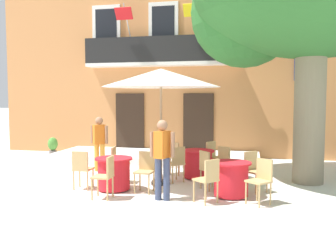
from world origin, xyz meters
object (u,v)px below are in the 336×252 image
Objects in this scene: cafe_chair_front_1 at (254,169)px; cafe_umbrella at (161,78)px; cafe_chair_middle_0 at (118,162)px; pedestrian_near_entrance at (99,141)px; cafe_chair_near_tree_1 at (176,162)px; cafe_chair_near_tree_3 at (214,155)px; cafe_chair_middle_2 at (106,174)px; cafe_chair_near_tree_2 at (221,162)px; cafe_chair_front_0 at (261,178)px; cafe_chair_middle_1 at (82,167)px; cafe_table_near_tree at (198,164)px; pedestrian_mid_plaza at (162,155)px; cafe_chair_front_3 at (208,178)px; ground_planter_left at (53,146)px; cafe_chair_front_2 at (208,167)px; cafe_table_front at (231,179)px; cafe_chair_middle_3 at (145,169)px; cafe_chair_near_tree_0 at (177,156)px; cafe_table_middle at (114,173)px.

cafe_umbrella is (-2.24, 0.27, 2.08)m from cafe_chair_front_1.
cafe_chair_middle_0 is 0.57× the size of pedestrian_near_entrance.
cafe_chair_near_tree_1 and cafe_chair_near_tree_3 have the same top height.
pedestrian_near_entrance reaches higher than cafe_chair_middle_2.
cafe_chair_near_tree_2 is 1.06m from cafe_chair_front_1.
cafe_chair_front_0 is at bearing -82.56° from cafe_chair_front_1.
cafe_chair_middle_1 is at bearing -124.63° from cafe_chair_middle_0.
pedestrian_mid_plaza is (-0.44, -2.26, 0.56)m from cafe_table_near_tree.
cafe_chair_front_3 is at bearing -9.88° from cafe_chair_middle_1.
cafe_chair_near_tree_3 is at bearing 40.90° from cafe_chair_middle_1.
ground_planter_left is 0.43× the size of pedestrian_mid_plaza.
cafe_chair_front_2 is (2.30, -0.22, 0.00)m from cafe_chair_middle_0.
cafe_chair_middle_0 is 2.78m from cafe_chair_front_3.
cafe_chair_near_tree_3 is 1.00× the size of cafe_chair_middle_0.
cafe_chair_near_tree_3 is 2.43m from cafe_table_front.
cafe_umbrella is (0.17, 0.82, 2.08)m from cafe_chair_middle_3.
cafe_chair_near_tree_2 and cafe_chair_front_3 have the same top height.
cafe_chair_near_tree_0 is at bearing 46.67° from cafe_chair_middle_0.
cafe_chair_middle_2 and cafe_chair_front_3 have the same top height.
cafe_chair_near_tree_2 is 1.32m from cafe_table_front.
cafe_chair_middle_1 is at bearing -178.34° from cafe_table_front.
cafe_chair_front_2 and cafe_chair_front_3 have the same top height.
cafe_table_middle is 2.55m from cafe_umbrella.
pedestrian_mid_plaza is at bearing -85.48° from cafe_chair_near_tree_0.
cafe_chair_front_1 is (3.17, 0.57, 0.14)m from cafe_table_middle.
cafe_table_near_tree is at bearing 147.77° from cafe_chair_near_tree_2.
pedestrian_mid_plaza is at bearing -46.41° from pedestrian_near_entrance.
cafe_chair_middle_0 is 1.00× the size of cafe_chair_front_2.
cafe_umbrella reaches higher than pedestrian_mid_plaza.
cafe_chair_near_tree_2 is 0.57× the size of pedestrian_near_entrance.
cafe_table_middle is 0.95× the size of cafe_chair_middle_2.
cafe_chair_near_tree_0 is at bearing -22.68° from ground_planter_left.
cafe_chair_near_tree_3 is at bearing 74.97° from pedestrian_mid_plaza.
cafe_chair_front_0 is 5.15m from pedestrian_near_entrance.
pedestrian_mid_plaza reaches higher than cafe_chair_near_tree_3.
cafe_chair_near_tree_2 is 6.89m from ground_planter_left.
cafe_chair_middle_0 is at bearing 137.88° from pedestrian_mid_plaza.
cafe_table_front is (1.43, -1.10, -0.14)m from cafe_chair_near_tree_1.
ground_planter_left is at bearing 138.40° from cafe_chair_middle_3.
cafe_chair_front_1 and cafe_chair_front_3 have the same top height.
cafe_chair_front_0 reaches higher than cafe_table_middle.
cafe_chair_near_tree_2 and cafe_chair_front_2 have the same top height.
cafe_chair_near_tree_3 is at bearing 60.32° from cafe_chair_middle_3.
cafe_table_front is 0.95× the size of cafe_chair_front_3.
cafe_chair_near_tree_0 is (-0.65, 0.38, 0.14)m from cafe_table_near_tree.
cafe_chair_front_3 is (-0.11, -1.90, 0.00)m from cafe_chair_near_tree_2.
cafe_table_near_tree is at bearing -30.64° from cafe_chair_near_tree_0.
cafe_chair_front_3 is at bearing -23.18° from cafe_chair_middle_3.
cafe_chair_front_1 is (3.91, 0.68, 0.00)m from cafe_chair_middle_1.
cafe_chair_front_0 is 1.06m from cafe_chair_front_3.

